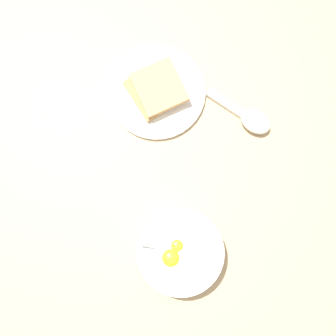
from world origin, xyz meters
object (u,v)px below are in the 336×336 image
(egg_bowl, at_px, (180,251))
(soup_spoon, at_px, (250,118))
(toast_plate, at_px, (157,92))
(toast_sandwich, at_px, (156,89))

(egg_bowl, relative_size, soup_spoon, 1.14)
(egg_bowl, relative_size, toast_plate, 0.80)
(toast_sandwich, bearing_deg, egg_bowl, -78.31)
(toast_sandwich, relative_size, soup_spoon, 0.98)
(soup_spoon, bearing_deg, egg_bowl, -115.25)
(egg_bowl, bearing_deg, toast_sandwich, 101.69)
(toast_plate, relative_size, toast_sandwich, 1.44)
(toast_plate, distance_m, soup_spoon, 0.21)
(egg_bowl, relative_size, toast_sandwich, 1.16)
(toast_plate, bearing_deg, soup_spoon, -13.48)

